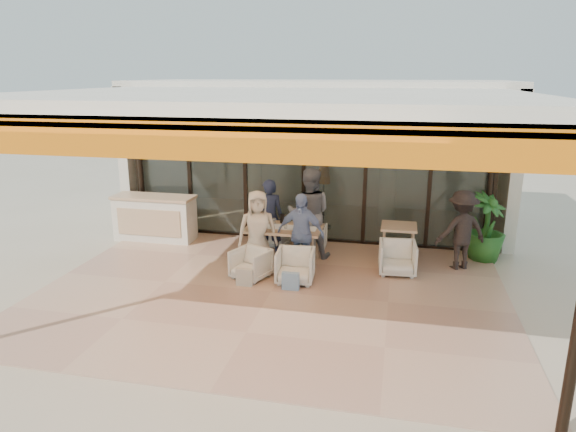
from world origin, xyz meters
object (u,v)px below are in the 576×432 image
chair_near_right (295,265)px  diner_cream (258,231)px  potted_palm (486,227)px  side_chair (397,257)px  diner_navy (269,217)px  diner_grey (309,213)px  diner_periwinkle (301,234)px  chair_near_left (251,263)px  chair_far_left (275,233)px  standing_woman (461,230)px  side_table (399,230)px  host_counter (155,218)px  dining_table (284,230)px  chair_far_right (313,236)px

chair_near_right → diner_cream: 1.07m
diner_cream → potted_palm: size_ratio=1.12×
side_chair → chair_near_right: bearing=-160.0°
diner_navy → diner_cream: (0.00, -0.90, -0.02)m
potted_palm → side_chair: bearing=-146.0°
diner_grey → diner_periwinkle: bearing=83.3°
chair_near_left → chair_near_right: bearing=20.7°
potted_palm → chair_near_right: bearing=-150.8°
chair_far_left → potted_palm: potted_palm is taller
standing_woman → side_table: bearing=-34.1°
host_counter → diner_grey: bearing=-5.4°
dining_table → diner_periwinkle: bearing=-47.0°
side_table → potted_palm: size_ratio=0.53×
diner_grey → potted_palm: size_ratio=1.34×
chair_near_left → side_table: (2.65, 1.56, 0.33)m
host_counter → chair_near_left: bearing=-32.2°
diner_periwinkle → chair_far_left: bearing=127.7°
diner_periwinkle → dining_table: bearing=139.8°
side_table → standing_woman: standing_woman is taller
chair_near_left → standing_woman: standing_woman is taller
host_counter → chair_far_right: 3.62m
chair_near_left → potted_palm: size_ratio=0.45×
side_table → chair_near_right: bearing=-139.1°
diner_navy → diner_grey: (0.84, 0.00, 0.13)m
chair_near_right → diner_periwinkle: size_ratio=0.44×
dining_table → chair_far_right: 1.11m
chair_near_left → chair_far_left: bearing=110.7°
host_counter → side_table: (5.42, -0.18, 0.11)m
chair_far_right → side_table: (1.81, -0.34, 0.34)m
host_counter → diner_navy: size_ratio=1.15×
dining_table → diner_cream: bearing=-132.3°
diner_grey → diner_navy: bearing=-6.7°
chair_near_left → diner_periwinkle: 1.08m
chair_far_right → diner_grey: size_ratio=0.32×
diner_cream → standing_woman: standing_woman is taller
chair_far_left → dining_table: bearing=124.7°
host_counter → potted_palm: size_ratio=1.33×
side_table → side_chair: (0.00, -0.75, -0.29)m
diner_navy → potted_palm: size_ratio=1.15×
chair_near_right → potted_palm: potted_palm is taller
chair_far_left → chair_far_right: size_ratio=1.03×
diner_periwinkle → standing_woman: bearing=22.5°
chair_far_left → standing_woman: standing_woman is taller
chair_near_right → diner_grey: diner_grey is taller
host_counter → diner_periwinkle: (3.61, -1.24, 0.25)m
diner_navy → side_chair: (2.65, -0.59, -0.46)m
diner_grey → diner_cream: diner_grey is taller
side_chair → potted_palm: bearing=29.8°
chair_far_right → diner_grey: 0.81m
chair_near_left → diner_grey: 1.75m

